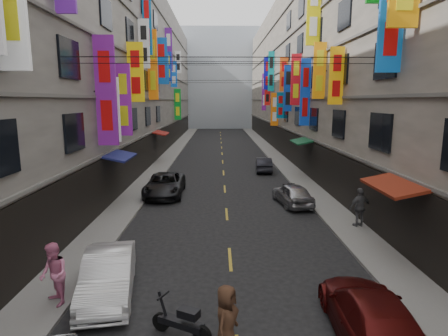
{
  "coord_description": "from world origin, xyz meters",
  "views": [
    {
      "loc": [
        -0.46,
        4.02,
        6.2
      ],
      "look_at": [
        -0.33,
        12.68,
        4.64
      ],
      "focal_mm": 30.0,
      "sensor_mm": 36.0,
      "label": 1
    }
  ],
  "objects_px": {
    "car_right_far": "(264,165)",
    "scooter_crossing": "(182,322)",
    "car_right_mid": "(292,194)",
    "scooter_far_right": "(287,191)",
    "pedestrian_rfar": "(360,207)",
    "car_left_far": "(165,185)",
    "car_right_near": "(371,316)",
    "pedestrian_crossing": "(226,321)",
    "pedestrian_lfar": "(54,274)",
    "car_left_mid": "(108,275)"
  },
  "relations": [
    {
      "from": "scooter_far_right",
      "to": "pedestrian_lfar",
      "type": "xyz_separation_m",
      "value": [
        -9.42,
        -12.94,
        0.64
      ]
    },
    {
      "from": "pedestrian_lfar",
      "to": "pedestrian_rfar",
      "type": "bearing_deg",
      "value": 80.64
    },
    {
      "from": "pedestrian_lfar",
      "to": "car_right_near",
      "type": "bearing_deg",
      "value": 39.29
    },
    {
      "from": "car_left_far",
      "to": "pedestrian_rfar",
      "type": "xyz_separation_m",
      "value": [
        10.44,
        -6.71,
        0.36
      ]
    },
    {
      "from": "scooter_crossing",
      "to": "car_left_far",
      "type": "xyz_separation_m",
      "value": [
        -2.56,
        15.18,
        0.28
      ]
    },
    {
      "from": "car_left_mid",
      "to": "pedestrian_rfar",
      "type": "height_order",
      "value": "pedestrian_rfar"
    },
    {
      "from": "car_right_far",
      "to": "pedestrian_crossing",
      "type": "height_order",
      "value": "pedestrian_crossing"
    },
    {
      "from": "scooter_far_right",
      "to": "pedestrian_rfar",
      "type": "relative_size",
      "value": 0.93
    },
    {
      "from": "car_right_far",
      "to": "scooter_crossing",
      "type": "bearing_deg",
      "value": 81.83
    },
    {
      "from": "car_left_far",
      "to": "pedestrian_crossing",
      "type": "height_order",
      "value": "pedestrian_crossing"
    },
    {
      "from": "pedestrian_rfar",
      "to": "car_right_mid",
      "type": "bearing_deg",
      "value": -74.82
    },
    {
      "from": "scooter_crossing",
      "to": "pedestrian_crossing",
      "type": "height_order",
      "value": "pedestrian_crossing"
    },
    {
      "from": "car_left_mid",
      "to": "pedestrian_crossing",
      "type": "distance_m",
      "value": 4.76
    },
    {
      "from": "scooter_far_right",
      "to": "car_right_near",
      "type": "height_order",
      "value": "car_right_near"
    },
    {
      "from": "car_left_far",
      "to": "pedestrian_rfar",
      "type": "bearing_deg",
      "value": -33.2
    },
    {
      "from": "scooter_crossing",
      "to": "pedestrian_rfar",
      "type": "bearing_deg",
      "value": -15.47
    },
    {
      "from": "scooter_far_right",
      "to": "pedestrian_rfar",
      "type": "bearing_deg",
      "value": 102.78
    },
    {
      "from": "car_left_mid",
      "to": "car_left_far",
      "type": "distance_m",
      "value": 12.97
    },
    {
      "from": "pedestrian_lfar",
      "to": "car_left_far",
      "type": "bearing_deg",
      "value": 134.3
    },
    {
      "from": "pedestrian_rfar",
      "to": "car_left_mid",
      "type": "bearing_deg",
      "value": 16.34
    },
    {
      "from": "scooter_far_right",
      "to": "car_left_mid",
      "type": "distance_m",
      "value": 14.62
    },
    {
      "from": "car_right_mid",
      "to": "pedestrian_lfar",
      "type": "relative_size",
      "value": 2.05
    },
    {
      "from": "car_right_mid",
      "to": "car_right_near",
      "type": "bearing_deg",
      "value": 78.81
    },
    {
      "from": "pedestrian_crossing",
      "to": "car_right_near",
      "type": "bearing_deg",
      "value": -59.3
    },
    {
      "from": "pedestrian_lfar",
      "to": "scooter_crossing",
      "type": "bearing_deg",
      "value": 29.44
    },
    {
      "from": "car_left_mid",
      "to": "car_right_mid",
      "type": "bearing_deg",
      "value": 42.89
    },
    {
      "from": "car_right_mid",
      "to": "scooter_far_right",
      "type": "bearing_deg",
      "value": -99.48
    },
    {
      "from": "pedestrian_rfar",
      "to": "scooter_crossing",
      "type": "bearing_deg",
      "value": 32.47
    },
    {
      "from": "scooter_crossing",
      "to": "car_right_near",
      "type": "bearing_deg",
      "value": -64.96
    },
    {
      "from": "car_right_near",
      "to": "car_right_mid",
      "type": "distance_m",
      "value": 12.96
    },
    {
      "from": "pedestrian_rfar",
      "to": "pedestrian_crossing",
      "type": "distance_m",
      "value": 11.41
    },
    {
      "from": "scooter_crossing",
      "to": "pedestrian_crossing",
      "type": "relative_size",
      "value": 0.9
    },
    {
      "from": "car_left_mid",
      "to": "car_right_near",
      "type": "height_order",
      "value": "car_left_mid"
    },
    {
      "from": "pedestrian_lfar",
      "to": "pedestrian_crossing",
      "type": "xyz_separation_m",
      "value": [
        5.13,
        -2.24,
        -0.16
      ]
    },
    {
      "from": "pedestrian_rfar",
      "to": "car_left_far",
      "type": "bearing_deg",
      "value": -47.32
    },
    {
      "from": "car_right_near",
      "to": "pedestrian_rfar",
      "type": "relative_size",
      "value": 2.49
    },
    {
      "from": "scooter_crossing",
      "to": "car_left_far",
      "type": "height_order",
      "value": "car_left_far"
    },
    {
      "from": "car_left_far",
      "to": "car_right_near",
      "type": "distance_m",
      "value": 17.12
    },
    {
      "from": "scooter_far_right",
      "to": "pedestrian_rfar",
      "type": "distance_m",
      "value": 6.47
    },
    {
      "from": "pedestrian_lfar",
      "to": "pedestrian_crossing",
      "type": "height_order",
      "value": "pedestrian_lfar"
    },
    {
      "from": "scooter_crossing",
      "to": "car_left_far",
      "type": "distance_m",
      "value": 15.4
    },
    {
      "from": "car_left_mid",
      "to": "pedestrian_crossing",
      "type": "bearing_deg",
      "value": -48.33
    },
    {
      "from": "car_left_mid",
      "to": "pedestrian_crossing",
      "type": "relative_size",
      "value": 2.36
    },
    {
      "from": "scooter_crossing",
      "to": "pedestrian_lfar",
      "type": "height_order",
      "value": "pedestrian_lfar"
    },
    {
      "from": "car_right_near",
      "to": "car_right_mid",
      "type": "xyz_separation_m",
      "value": [
        0.51,
        12.95,
        -0.02
      ]
    },
    {
      "from": "car_right_near",
      "to": "pedestrian_crossing",
      "type": "distance_m",
      "value": 3.81
    },
    {
      "from": "car_right_near",
      "to": "scooter_far_right",
      "type": "bearing_deg",
      "value": -88.75
    },
    {
      "from": "scooter_far_right",
      "to": "car_left_mid",
      "type": "xyz_separation_m",
      "value": [
        -8.02,
        -12.22,
        0.27
      ]
    },
    {
      "from": "car_left_mid",
      "to": "pedestrian_lfar",
      "type": "height_order",
      "value": "pedestrian_lfar"
    },
    {
      "from": "car_left_far",
      "to": "car_right_far",
      "type": "relative_size",
      "value": 1.36
    }
  ]
}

